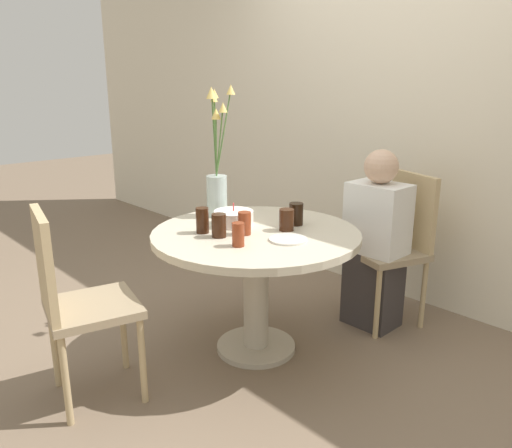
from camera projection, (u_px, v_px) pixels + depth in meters
ground_plane at (256, 348)px, 2.85m from camera, size 16.00×16.00×0.00m
wall_back at (396, 108)px, 3.35m from camera, size 8.00×0.05×2.60m
dining_table at (256, 256)px, 2.70m from camera, size 1.11×1.11×0.70m
chair_far_back at (397, 239)px, 3.07m from camera, size 0.51×0.51×0.94m
chair_near_front at (73, 295)px, 2.26m from camera, size 0.49×0.49×0.94m
birthday_cake at (234, 218)px, 2.77m from camera, size 0.22×0.22×0.13m
flower_vase at (217, 176)px, 2.90m from camera, size 0.21×0.22×0.75m
side_plate at (288, 239)px, 2.51m from camera, size 0.19×0.19×0.01m
drink_glass_0 at (287, 220)px, 2.66m from camera, size 0.08×0.08×0.12m
drink_glass_1 at (245, 223)px, 2.59m from camera, size 0.07×0.07×0.12m
drink_glass_2 at (238, 234)px, 2.40m from camera, size 0.06×0.06×0.12m
drink_glass_3 at (202, 220)px, 2.61m from camera, size 0.07×0.07×0.14m
drink_glass_4 at (219, 226)px, 2.55m from camera, size 0.07×0.07×0.12m
drink_glass_5 at (296, 214)px, 2.77m from camera, size 0.08×0.08×0.12m
person_woman at (376, 246)px, 3.01m from camera, size 0.34×0.24×1.10m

